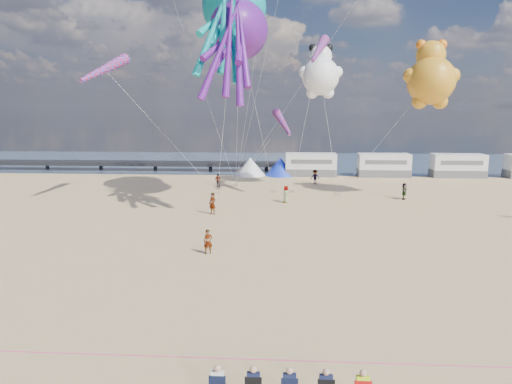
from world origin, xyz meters
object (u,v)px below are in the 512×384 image
Objects in this scene: tent_blue at (280,167)px; sandbag_e at (236,185)px; kite_octopus_teal at (234,8)px; kite_teddy_orange at (431,81)px; motorhome_0 at (311,165)px; motorhome_2 at (458,166)px; windsock_right at (283,123)px; beachgoer_6 at (286,194)px; sandbag_d at (292,191)px; standing_person at (208,242)px; beachgoer_4 at (404,191)px; motorhome_1 at (384,165)px; beachgoer_5 at (213,204)px; tent_white at (250,166)px; sandbag_a at (217,193)px; sandbag_c at (338,194)px; windsock_mid at (319,50)px; windsock_left at (105,69)px; beachgoer_3 at (218,180)px; kite_panda at (321,76)px; sandbag_b at (274,191)px; kite_octopus_purple at (239,30)px; beachgoer_2 at (315,177)px.

tent_blue reaches higher than sandbag_e.
kite_teddy_orange is (18.63, 0.88, -6.55)m from kite_octopus_teal.
tent_blue is at bearing 180.00° from motorhome_0.
motorhome_2 is 27.07m from windsock_right.
sandbag_d is (0.63, 5.37, -0.70)m from beachgoer_6.
standing_person is 24.48m from beachgoer_4.
motorhome_1 reaches higher than beachgoer_5.
windsock_right is at bearing -72.41° from tent_white.
windsock_right reaches higher than standing_person.
standing_person is at bearing -116.54° from kite_teddy_orange.
standing_person is (-0.28, -33.07, -0.42)m from tent_white.
sandbag_a is 12.60m from sandbag_c.
windsock_right is (-13.24, -13.45, 5.92)m from motorhome_1.
sandbag_e is 0.08× the size of windsock_mid.
motorhome_2 is 4.09× the size of beachgoer_6.
kite_teddy_orange is at bearing 131.17° from beachgoer_6.
windsock_left is at bearing -139.94° from sandbag_e.
beachgoer_5 is at bearing -84.30° from sandbag_a.
windsock_right reaches higher than beachgoer_3.
motorhome_1 is 19.78m from windsock_right.
kite_panda is at bearing 98.96° from windsock_mid.
sandbag_d is at bearing -135.67° from motorhome_1.
motorhome_0 is at bearing 51.91° from sandbag_a.
kite_octopus_purple is (-3.09, -5.72, 15.62)m from sandbag_b.
beachgoer_3 is at bearing -140.64° from motorhome_0.
beachgoer_6 is (-12.84, -17.30, -0.69)m from motorhome_1.
motorhome_1 is 0.85× the size of kite_teddy_orange.
sandbag_d is at bearing 35.34° from windsock_right.
windsock_right is (4.59, 2.15, -10.58)m from kite_octopus_teal.
tent_blue reaches higher than beachgoer_6.
sandbag_a is 16.47m from kite_octopus_purple.
sandbag_b is 16.92m from kite_octopus_purple.
kite_octopus_teal is (-8.46, -9.05, 17.14)m from beachgoer_2.
tent_white is 22.57m from beachgoer_5.
beachgoer_4 is 16.10m from windsock_mid.
standing_person is at bearing 13.08° from beachgoer_6.
sandbag_e is at bearing 141.55° from sandbag_b.
windsock_right is (4.26, -13.45, 6.22)m from tent_white.
beachgoer_6 is 3.23× the size of sandbag_c.
beachgoer_5 is 12.60m from windsock_right.
tent_white is 2.48× the size of beachgoer_6.
beachgoer_3 is 18.65m from kite_octopus_teal.
sandbag_d is (7.82, 1.51, 0.00)m from sandbag_a.
sandbag_e is (-4.45, 3.53, 0.00)m from sandbag_b.
sandbag_d is at bearing -120.27° from kite_panda.
sandbag_c is 5.00m from sandbag_d.
beachgoer_3 is 0.81× the size of beachgoer_5.
sandbag_a is at bearing -115.92° from tent_blue.
beachgoer_5 reaches higher than sandbag_b.
beachgoer_6 is 0.23× the size of windsock_left.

